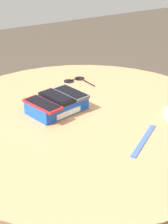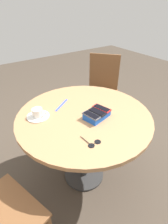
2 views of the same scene
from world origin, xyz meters
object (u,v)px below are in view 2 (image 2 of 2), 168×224
at_px(phone_black, 97,112).
at_px(sunglasses, 93,143).
at_px(phone_red, 102,108).
at_px(chair_near_window, 102,91).
at_px(phone_gray, 91,115).
at_px(saucer, 38,116).
at_px(round_table, 84,124).
at_px(coffee_cup, 38,112).
at_px(phone_box, 97,115).
at_px(lanyard_strap, 62,105).

distance_m(phone_black, sunglasses, 0.28).
height_order(phone_red, chair_near_window, chair_near_window).
xyz_separation_m(phone_gray, saucer, (0.30, -0.27, -0.04)).
distance_m(round_table, coffee_cup, 0.37).
height_order(phone_box, phone_black, phone_black).
distance_m(phone_box, sunglasses, 0.28).
height_order(phone_gray, lanyard_strap, phone_gray).
distance_m(round_table, chair_near_window, 0.96).
relative_size(round_table, saucer, 6.15).
bearing_deg(phone_box, phone_gray, 10.70).
distance_m(phone_gray, lanyard_strap, 0.33).
xyz_separation_m(round_table, chair_near_window, (-0.71, -0.63, -0.16)).
relative_size(phone_black, phone_gray, 0.98).
bearing_deg(phone_gray, chair_near_window, -134.77).
height_order(saucer, sunglasses, saucer).
distance_m(phone_gray, saucer, 0.40).
xyz_separation_m(phone_black, lanyard_strap, (0.13, -0.31, -0.05)).
distance_m(phone_box, coffee_cup, 0.44).
distance_m(phone_box, phone_gray, 0.07).
bearing_deg(sunglasses, phone_black, -132.69).
distance_m(saucer, chair_near_window, 1.14).
bearing_deg(phone_box, sunglasses, 47.54).
distance_m(phone_gray, chair_near_window, 1.07).
height_order(phone_black, lanyard_strap, phone_black).
xyz_separation_m(phone_box, sunglasses, (0.19, 0.21, -0.02)).
xyz_separation_m(phone_red, sunglasses, (0.25, 0.23, -0.05)).
xyz_separation_m(phone_red, lanyard_strap, (0.19, -0.29, -0.05)).
height_order(saucer, lanyard_strap, saucer).
relative_size(phone_box, phone_black, 1.49).
relative_size(phone_red, sunglasses, 1.21).
relative_size(lanyard_strap, chair_near_window, 0.22).
bearing_deg(phone_red, phone_gray, 14.20).
xyz_separation_m(phone_box, phone_red, (-0.06, -0.02, 0.03)).
bearing_deg(phone_box, lanyard_strap, -66.84).
xyz_separation_m(round_table, phone_red, (-0.12, 0.07, 0.15)).
relative_size(phone_red, phone_black, 1.08).
bearing_deg(lanyard_strap, round_table, 109.35).
xyz_separation_m(saucer, coffee_cup, (-0.00, 0.00, 0.04)).
xyz_separation_m(sunglasses, chair_near_window, (-0.85, -0.92, -0.26)).
bearing_deg(sunglasses, lanyard_strap, -96.60).
relative_size(round_table, phone_gray, 7.20).
distance_m(phone_red, chair_near_window, 0.97).
relative_size(round_table, coffee_cup, 11.46).
height_order(phone_red, lanyard_strap, phone_red).
relative_size(coffee_cup, chair_near_window, 0.10).
distance_m(saucer, coffee_cup, 0.04).
relative_size(saucer, chair_near_window, 0.19).
distance_m(phone_red, saucer, 0.48).
bearing_deg(phone_red, saucer, -29.66).
bearing_deg(phone_gray, phone_box, -169.30).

